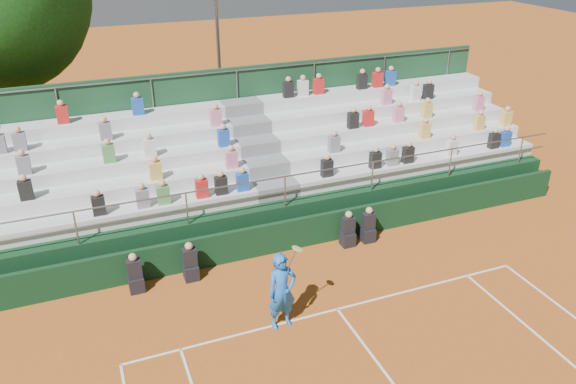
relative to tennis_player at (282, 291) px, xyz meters
name	(u,v)px	position (x,y,z in m)	size (l,w,h in m)	color
ground	(337,309)	(1.56, 0.05, -1.03)	(90.00, 90.00, 0.00)	#AE571D
courtside_wall	(292,234)	(1.56, 3.25, -0.53)	(20.00, 0.15, 1.00)	black
line_officials	(267,249)	(0.59, 2.80, -0.56)	(7.51, 0.40, 1.19)	black
grandstand	(257,176)	(1.56, 6.49, 0.04)	(20.00, 5.20, 4.40)	black
tennis_player	(282,291)	(0.00, 0.00, 0.00)	(0.93, 0.57, 2.22)	blue
floodlight_mast	(217,29)	(2.36, 13.91, 3.73)	(0.60, 0.25, 8.17)	gray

